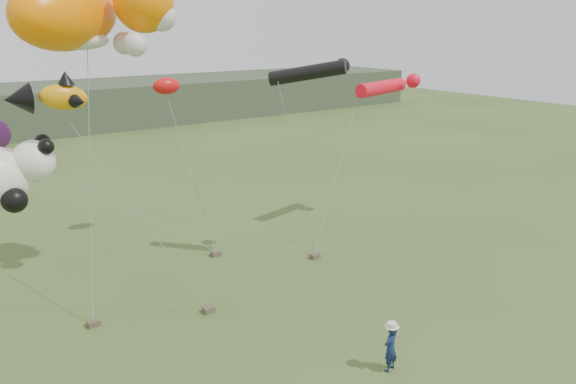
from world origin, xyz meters
The scene contains 7 objects.
ground centered at (0.00, 0.00, 0.00)m, with size 120.00×120.00×0.00m, color #385123.
festival_attendant centered at (1.22, -2.12, 0.71)m, with size 0.52×0.34×1.42m, color #122144.
sandbag_anchors centered at (-2.16, 5.22, 0.10)m, with size 15.03×5.04×0.20m.
cat_kite centered at (-3.27, 8.35, 9.89)m, with size 7.30×5.73×3.13m.
fish_kite centered at (-5.48, 5.20, 7.50)m, with size 2.25×1.53×1.19m.
tube_kites centered at (7.74, 6.41, 7.12)m, with size 8.94×3.94×1.95m.
misc_kites centered at (-2.75, 12.11, 6.06)m, with size 7.51×2.74×2.64m.
Camera 1 is at (-9.24, -11.73, 9.43)m, focal length 35.00 mm.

